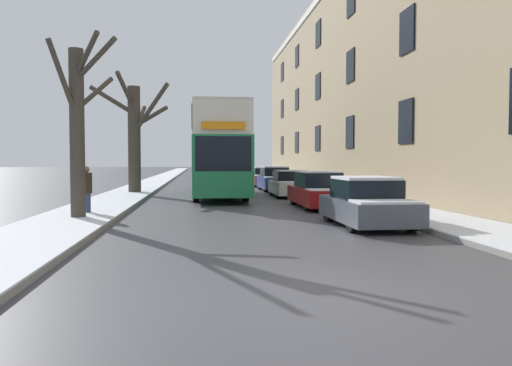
# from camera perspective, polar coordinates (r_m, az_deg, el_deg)

# --- Properties ---
(ground_plane) EXTENTS (320.00, 320.00, 0.00)m
(ground_plane) POSITION_cam_1_polar(r_m,az_deg,el_deg) (7.11, 7.45, -12.77)
(ground_plane) COLOR #424247
(sidewalk_left) EXTENTS (2.59, 130.00, 0.16)m
(sidewalk_left) POSITION_cam_1_polar(r_m,az_deg,el_deg) (59.81, -10.29, 0.75)
(sidewalk_left) COLOR gray
(sidewalk_left) RESTS_ON ground
(sidewalk_right) EXTENTS (2.59, 130.00, 0.16)m
(sidewalk_right) POSITION_cam_1_polar(r_m,az_deg,el_deg) (60.11, 0.26, 0.80)
(sidewalk_right) COLOR gray
(sidewalk_right) RESTS_ON ground
(terrace_facade_right) EXTENTS (9.10, 51.71, 13.79)m
(terrace_facade_right) POSITION_cam_1_polar(r_m,az_deg,el_deg) (34.00, 16.22, 10.91)
(terrace_facade_right) COLOR tan
(terrace_facade_right) RESTS_ON ground
(bare_tree_left_0) EXTENTS (2.07, 2.64, 5.62)m
(bare_tree_left_0) POSITION_cam_1_polar(r_m,az_deg,el_deg) (16.27, -19.66, 6.15)
(bare_tree_left_0) COLOR #423A30
(bare_tree_left_0) RESTS_ON ground
(bare_tree_left_1) EXTENTS (4.48, 4.28, 6.59)m
(bare_tree_left_1) POSITION_cam_1_polar(r_m,az_deg,el_deg) (28.79, -13.69, 5.53)
(bare_tree_left_1) COLOR #423A30
(bare_tree_left_1) RESTS_ON ground
(double_decker_bus) EXTENTS (2.61, 11.60, 4.53)m
(double_decker_bus) POSITION_cam_1_polar(r_m,az_deg,el_deg) (26.37, -4.38, 3.99)
(double_decker_bus) COLOR #1E7A47
(double_decker_bus) RESTS_ON ground
(parked_car_0) EXTENTS (1.84, 4.00, 1.43)m
(parked_car_0) POSITION_cam_1_polar(r_m,az_deg,el_deg) (14.72, 12.55, -2.29)
(parked_car_0) COLOR #474C56
(parked_car_0) RESTS_ON ground
(parked_car_1) EXTENTS (1.75, 4.50, 1.46)m
(parked_car_1) POSITION_cam_1_polar(r_m,az_deg,el_deg) (20.29, 7.15, -0.91)
(parked_car_1) COLOR maroon
(parked_car_1) RESTS_ON ground
(parked_car_2) EXTENTS (1.83, 3.92, 1.40)m
(parked_car_2) POSITION_cam_1_polar(r_m,az_deg,el_deg) (26.32, 3.95, -0.17)
(parked_car_2) COLOR silver
(parked_car_2) RESTS_ON ground
(parked_car_3) EXTENTS (1.78, 4.58, 1.55)m
(parked_car_3) POSITION_cam_1_polar(r_m,az_deg,el_deg) (31.75, 2.13, 0.41)
(parked_car_3) COLOR navy
(parked_car_3) RESTS_ON ground
(parked_car_4) EXTENTS (1.68, 4.27, 1.43)m
(parked_car_4) POSITION_cam_1_polar(r_m,az_deg,el_deg) (37.16, 0.85, 0.64)
(parked_car_4) COLOR maroon
(parked_car_4) RESTS_ON ground
(oncoming_van) EXTENTS (1.95, 5.30, 2.26)m
(oncoming_van) POSITION_cam_1_polar(r_m,az_deg,el_deg) (46.35, -5.66, 1.69)
(oncoming_van) COLOR #9EA3AD
(oncoming_van) RESTS_ON ground
(pedestrian_left_sidewalk) EXTENTS (0.37, 0.37, 1.71)m
(pedestrian_left_sidewalk) POSITION_cam_1_polar(r_m,az_deg,el_deg) (17.71, -18.81, -0.65)
(pedestrian_left_sidewalk) COLOR navy
(pedestrian_left_sidewalk) RESTS_ON ground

